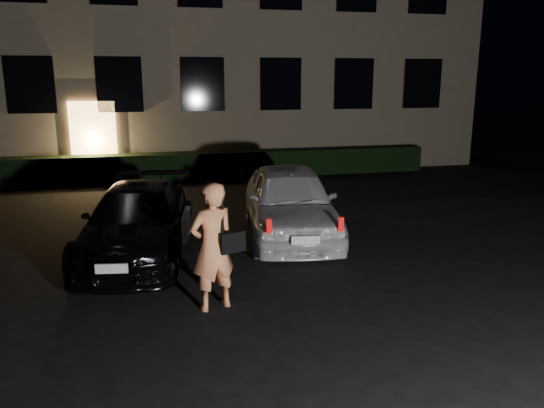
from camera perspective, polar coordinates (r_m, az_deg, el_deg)
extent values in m
plane|color=black|center=(7.64, 1.62, -11.59)|extent=(80.00, 80.00, 0.00)
cube|color=#756A54|center=(21.94, -8.84, 20.61)|extent=(20.00, 8.00, 12.00)
cube|color=#EDAB62|center=(17.83, -18.62, 6.41)|extent=(1.40, 0.10, 2.50)
cube|color=black|center=(17.97, -24.55, 11.57)|extent=(1.40, 0.10, 1.70)
cube|color=black|center=(17.65, -16.08, 12.23)|extent=(1.40, 0.10, 1.70)
cube|color=black|center=(17.72, -7.46, 12.64)|extent=(1.40, 0.10, 1.70)
cube|color=black|center=(18.17, 0.93, 12.77)|extent=(1.40, 0.10, 1.70)
cube|color=black|center=(18.96, 8.77, 12.65)|extent=(1.40, 0.10, 1.70)
cube|color=black|center=(20.06, 15.86, 12.34)|extent=(1.40, 0.10, 1.70)
cube|color=black|center=(17.51, -7.06, 4.17)|extent=(15.00, 0.70, 0.85)
imported|color=black|center=(10.12, -14.24, -1.82)|extent=(2.41, 4.60, 1.27)
cube|color=white|center=(9.18, -9.21, -2.15)|extent=(0.21, 0.91, 0.42)
cube|color=silver|center=(8.02, -16.87, -6.66)|extent=(0.47, 0.11, 0.14)
imported|color=white|center=(10.96, 1.92, 0.29)|extent=(2.29, 4.51, 1.47)
cube|color=red|center=(8.89, -0.31, -2.40)|extent=(0.09, 0.07, 0.25)
cube|color=red|center=(9.08, 7.43, -2.18)|extent=(0.09, 0.07, 0.25)
cube|color=silver|center=(8.98, 3.64, -3.90)|extent=(0.49, 0.11, 0.14)
imported|color=#FA975D|center=(7.50, -6.40, -4.58)|extent=(0.79, 0.65, 1.85)
cube|color=black|center=(7.47, -4.41, -4.05)|extent=(0.41, 0.29, 0.29)
cube|color=black|center=(7.33, -5.48, -1.01)|extent=(0.06, 0.07, 0.57)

